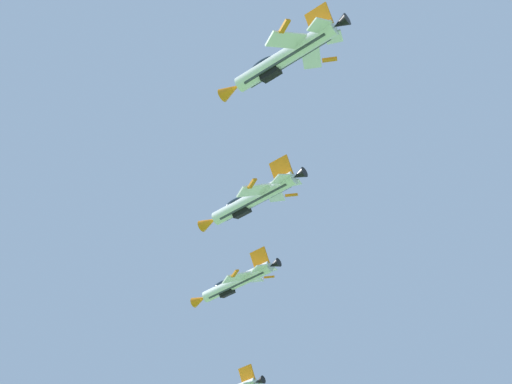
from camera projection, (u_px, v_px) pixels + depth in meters
name	position (u px, v px, depth m)	size (l,w,h in m)	color
fighter_jet_left_wing	(236.00, 283.00, 112.83)	(12.49, 12.09, 5.38)	white
fighter_jet_right_wing	(252.00, 200.00, 94.23)	(12.49, 12.09, 5.39)	white
fighter_jet_left_outer	(283.00, 58.00, 79.22)	(12.49, 12.19, 5.20)	white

